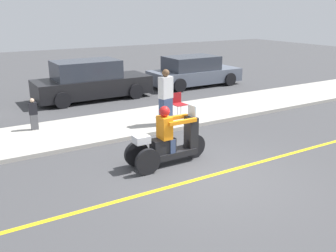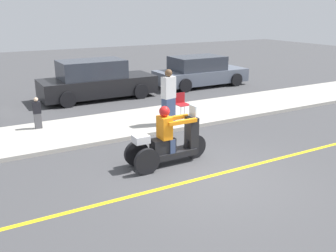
{
  "view_description": "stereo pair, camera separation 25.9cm",
  "coord_description": "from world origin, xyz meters",
  "px_view_note": "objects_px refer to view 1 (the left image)",
  "views": [
    {
      "loc": [
        -4.91,
        -6.29,
        3.71
      ],
      "look_at": [
        -0.46,
        1.11,
        0.99
      ],
      "focal_mm": 40.0,
      "sensor_mm": 36.0,
      "label": 1
    },
    {
      "loc": [
        -4.69,
        -6.42,
        3.71
      ],
      "look_at": [
        -0.46,
        1.11,
        0.99
      ],
      "focal_mm": 40.0,
      "sensor_mm": 36.0,
      "label": 2
    }
  ],
  "objects_px": {
    "spectator_near_curb": "(166,98)",
    "parked_car_lot_right": "(91,81)",
    "parked_car_lot_center": "(194,72)",
    "spectator_with_child": "(34,115)",
    "folding_chair_curbside": "(178,102)",
    "motorcycle_trike": "(168,143)"
  },
  "relations": [
    {
      "from": "spectator_near_curb",
      "to": "parked_car_lot_right",
      "type": "height_order",
      "value": "spectator_near_curb"
    },
    {
      "from": "spectator_near_curb",
      "to": "parked_car_lot_right",
      "type": "bearing_deg",
      "value": 97.33
    },
    {
      "from": "parked_car_lot_right",
      "to": "parked_car_lot_center",
      "type": "distance_m",
      "value": 5.41
    },
    {
      "from": "spectator_with_child",
      "to": "spectator_near_curb",
      "type": "height_order",
      "value": "spectator_near_curb"
    },
    {
      "from": "folding_chair_curbside",
      "to": "parked_car_lot_center",
      "type": "bearing_deg",
      "value": 50.11
    },
    {
      "from": "spectator_with_child",
      "to": "spectator_near_curb",
      "type": "xyz_separation_m",
      "value": [
        3.76,
        -1.63,
        0.39
      ]
    },
    {
      "from": "spectator_with_child",
      "to": "spectator_near_curb",
      "type": "distance_m",
      "value": 4.12
    },
    {
      "from": "motorcycle_trike",
      "to": "parked_car_lot_right",
      "type": "bearing_deg",
      "value": 83.98
    },
    {
      "from": "spectator_with_child",
      "to": "parked_car_lot_center",
      "type": "distance_m",
      "value": 9.26
    },
    {
      "from": "motorcycle_trike",
      "to": "folding_chair_curbside",
      "type": "relative_size",
      "value": 2.61
    },
    {
      "from": "motorcycle_trike",
      "to": "spectator_near_curb",
      "type": "distance_m",
      "value": 2.99
    },
    {
      "from": "spectator_near_curb",
      "to": "folding_chair_curbside",
      "type": "distance_m",
      "value": 1.07
    },
    {
      "from": "parked_car_lot_right",
      "to": "parked_car_lot_center",
      "type": "height_order",
      "value": "parked_car_lot_right"
    },
    {
      "from": "motorcycle_trike",
      "to": "parked_car_lot_right",
      "type": "height_order",
      "value": "parked_car_lot_right"
    },
    {
      "from": "spectator_near_curb",
      "to": "folding_chair_curbside",
      "type": "height_order",
      "value": "spectator_near_curb"
    },
    {
      "from": "spectator_near_curb",
      "to": "parked_car_lot_center",
      "type": "bearing_deg",
      "value": 48.0
    },
    {
      "from": "parked_car_lot_right",
      "to": "parked_car_lot_center",
      "type": "xyz_separation_m",
      "value": [
        5.41,
        0.16,
        -0.08
      ]
    },
    {
      "from": "spectator_with_child",
      "to": "folding_chair_curbside",
      "type": "height_order",
      "value": "spectator_with_child"
    },
    {
      "from": "motorcycle_trike",
      "to": "spectator_with_child",
      "type": "xyz_separation_m",
      "value": [
        -2.29,
        4.2,
        0.05
      ]
    },
    {
      "from": "spectator_with_child",
      "to": "parked_car_lot_center",
      "type": "relative_size",
      "value": 0.21
    },
    {
      "from": "motorcycle_trike",
      "to": "spectator_near_curb",
      "type": "bearing_deg",
      "value": 60.28
    },
    {
      "from": "spectator_with_child",
      "to": "spectator_near_curb",
      "type": "relative_size",
      "value": 0.55
    }
  ]
}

